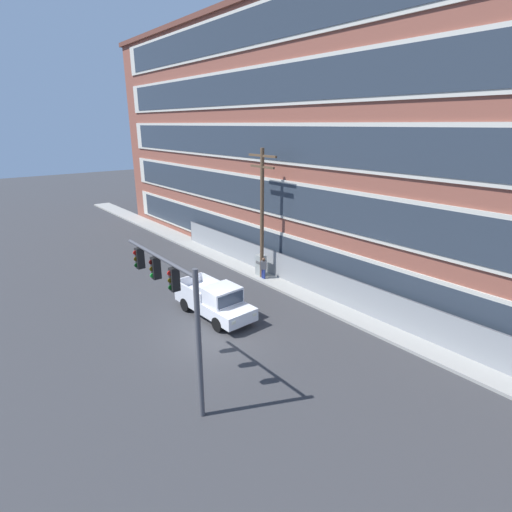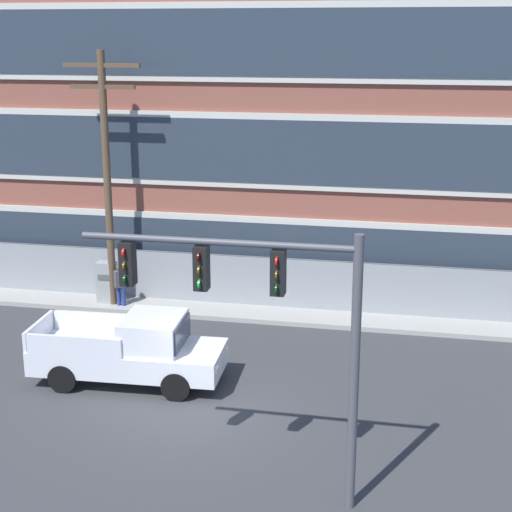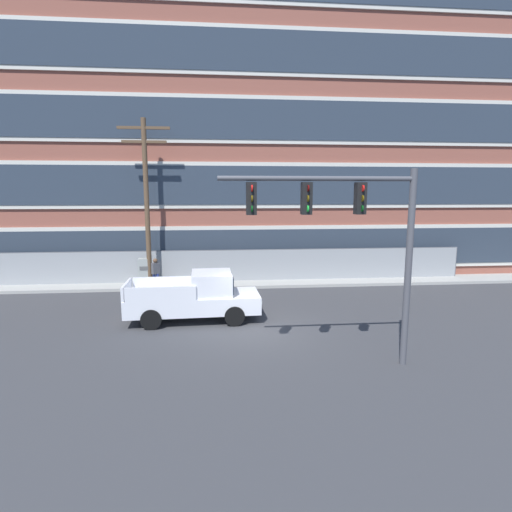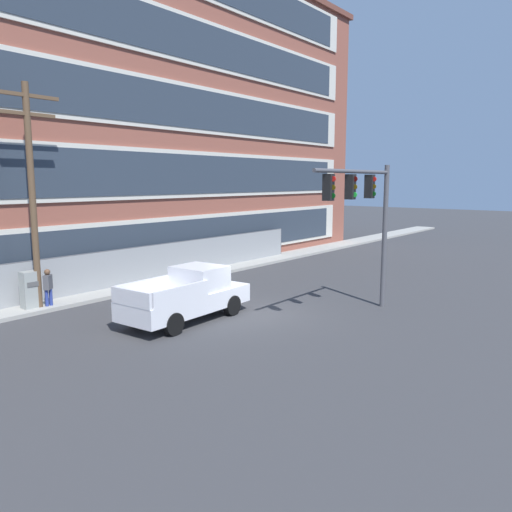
% 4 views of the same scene
% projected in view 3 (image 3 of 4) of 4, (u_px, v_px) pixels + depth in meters
% --- Properties ---
extents(ground_plane, '(160.00, 160.00, 0.00)m').
position_uv_depth(ground_plane, '(257.00, 330.00, 15.23)').
color(ground_plane, '#38383A').
extents(sidewalk_building_side, '(80.00, 1.99, 0.16)m').
position_uv_depth(sidewalk_building_side, '(244.00, 283.00, 22.74)').
color(sidewalk_building_side, '#9E9B93').
rests_on(sidewalk_building_side, ground).
extents(brick_mill_building, '(53.46, 11.89, 18.51)m').
position_uv_depth(brick_mill_building, '(186.00, 133.00, 27.51)').
color(brick_mill_building, brown).
rests_on(brick_mill_building, ground).
extents(chain_link_fence, '(29.47, 0.06, 1.97)m').
position_uv_depth(chain_link_fence, '(213.00, 267.00, 22.90)').
color(chain_link_fence, gray).
rests_on(chain_link_fence, ground).
extents(traffic_signal_mast, '(5.69, 0.43, 5.89)m').
position_uv_depth(traffic_signal_mast, '(350.00, 224.00, 11.42)').
color(traffic_signal_mast, '#4C4C51').
rests_on(traffic_signal_mast, ground).
extents(pickup_truck_white, '(5.47, 2.27, 1.99)m').
position_uv_depth(pickup_truck_white, '(197.00, 298.00, 16.33)').
color(pickup_truck_white, silver).
rests_on(pickup_truck_white, ground).
extents(utility_pole_near_corner, '(2.69, 0.26, 9.01)m').
position_uv_depth(utility_pole_near_corner, '(146.00, 196.00, 21.10)').
color(utility_pole_near_corner, brown).
rests_on(utility_pole_near_corner, ground).
extents(electrical_cabinet, '(0.67, 0.51, 1.65)m').
position_uv_depth(electrical_cabinet, '(145.00, 273.00, 21.87)').
color(electrical_cabinet, '#939993').
rests_on(electrical_cabinet, ground).
extents(pedestrian_near_cabinet, '(0.46, 0.44, 1.69)m').
position_uv_depth(pedestrian_near_cabinet, '(156.00, 271.00, 21.64)').
color(pedestrian_near_cabinet, navy).
rests_on(pedestrian_near_cabinet, ground).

